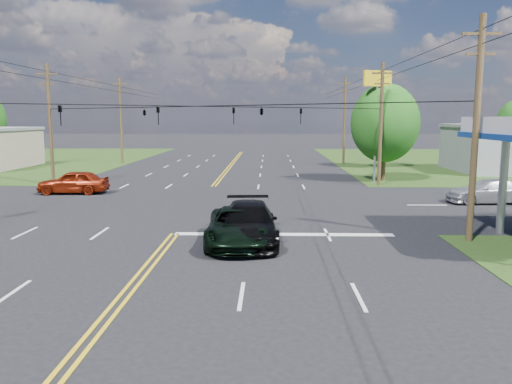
{
  "coord_description": "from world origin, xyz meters",
  "views": [
    {
      "loc": [
        4.31,
        -18.31,
        5.29
      ],
      "look_at": [
        3.68,
        6.0,
        1.68
      ],
      "focal_mm": 35.0,
      "sensor_mm": 36.0,
      "label": 1
    }
  ],
  "objects_px": {
    "pickup_dkgreen": "(238,226)",
    "pole_se": "(476,127)",
    "tree_right_a": "(385,123)",
    "pole_right_far": "(344,119)",
    "pole_ne": "(381,123)",
    "pole_left_far": "(121,119)",
    "pole_nw": "(50,123)",
    "suv_black": "(249,223)",
    "tree_right_b": "(382,128)"
  },
  "relations": [
    {
      "from": "pole_se",
      "to": "tree_right_a",
      "type": "bearing_deg",
      "value": 87.27
    },
    {
      "from": "pole_se",
      "to": "pole_ne",
      "type": "bearing_deg",
      "value": 90.0
    },
    {
      "from": "pole_right_far",
      "to": "tree_right_b",
      "type": "distance_m",
      "value": 5.4
    },
    {
      "from": "pole_left_far",
      "to": "pole_se",
      "type": "bearing_deg",
      "value": -54.9
    },
    {
      "from": "pole_nw",
      "to": "pickup_dkgreen",
      "type": "bearing_deg",
      "value": -49.57
    },
    {
      "from": "pole_right_far",
      "to": "suv_black",
      "type": "bearing_deg",
      "value": -104.31
    },
    {
      "from": "pole_nw",
      "to": "tree_right_a",
      "type": "xyz_separation_m",
      "value": [
        27.0,
        3.0,
        -0.05
      ]
    },
    {
      "from": "tree_right_a",
      "to": "pickup_dkgreen",
      "type": "bearing_deg",
      "value": -116.79
    },
    {
      "from": "pole_left_far",
      "to": "pole_nw",
      "type": "bearing_deg",
      "value": -90.0
    },
    {
      "from": "suv_black",
      "to": "pole_right_far",
      "type": "bearing_deg",
      "value": 72.29
    },
    {
      "from": "pole_right_far",
      "to": "tree_right_a",
      "type": "bearing_deg",
      "value": -86.42
    },
    {
      "from": "pole_nw",
      "to": "pole_left_far",
      "type": "bearing_deg",
      "value": 90.0
    },
    {
      "from": "pole_se",
      "to": "pole_left_far",
      "type": "xyz_separation_m",
      "value": [
        -26.0,
        37.0,
        0.25
      ]
    },
    {
      "from": "pole_ne",
      "to": "pickup_dkgreen",
      "type": "relative_size",
      "value": 1.72
    },
    {
      "from": "tree_right_b",
      "to": "pole_left_far",
      "type": "bearing_deg",
      "value": 172.28
    },
    {
      "from": "tree_right_a",
      "to": "pole_right_far",
      "type": "bearing_deg",
      "value": 93.58
    },
    {
      "from": "tree_right_a",
      "to": "tree_right_b",
      "type": "xyz_separation_m",
      "value": [
        2.5,
        12.0,
        -0.65
      ]
    },
    {
      "from": "tree_right_b",
      "to": "pole_ne",
      "type": "bearing_deg",
      "value": -103.13
    },
    {
      "from": "pickup_dkgreen",
      "to": "pole_nw",
      "type": "bearing_deg",
      "value": 128.35
    },
    {
      "from": "pickup_dkgreen",
      "to": "pole_ne",
      "type": "bearing_deg",
      "value": 59.9
    },
    {
      "from": "pickup_dkgreen",
      "to": "pole_se",
      "type": "bearing_deg",
      "value": 2.41
    },
    {
      "from": "pole_se",
      "to": "tree_right_b",
      "type": "relative_size",
      "value": 1.34
    },
    {
      "from": "pole_se",
      "to": "pole_ne",
      "type": "xyz_separation_m",
      "value": [
        0.0,
        18.0,
        0.0
      ]
    },
    {
      "from": "pole_ne",
      "to": "pole_left_far",
      "type": "distance_m",
      "value": 32.2
    },
    {
      "from": "pole_nw",
      "to": "pole_right_far",
      "type": "height_order",
      "value": "pole_right_far"
    },
    {
      "from": "suv_black",
      "to": "pole_nw",
      "type": "bearing_deg",
      "value": 128.42
    },
    {
      "from": "tree_right_a",
      "to": "pole_nw",
      "type": "bearing_deg",
      "value": -173.66
    },
    {
      "from": "pole_nw",
      "to": "tree_right_b",
      "type": "xyz_separation_m",
      "value": [
        29.5,
        15.0,
        -0.7
      ]
    },
    {
      "from": "pole_right_far",
      "to": "pickup_dkgreen",
      "type": "distance_m",
      "value": 39.33
    },
    {
      "from": "pole_se",
      "to": "tree_right_b",
      "type": "xyz_separation_m",
      "value": [
        3.5,
        33.0,
        -0.7
      ]
    },
    {
      "from": "pole_ne",
      "to": "tree_right_b",
      "type": "height_order",
      "value": "pole_ne"
    },
    {
      "from": "pole_right_far",
      "to": "suv_black",
      "type": "xyz_separation_m",
      "value": [
        -9.54,
        -37.4,
        -4.33
      ]
    },
    {
      "from": "pole_se",
      "to": "suv_black",
      "type": "bearing_deg",
      "value": -177.6
    },
    {
      "from": "pole_ne",
      "to": "pole_right_far",
      "type": "xyz_separation_m",
      "value": [
        0.0,
        19.0,
        0.25
      ]
    },
    {
      "from": "pole_nw",
      "to": "suv_black",
      "type": "relative_size",
      "value": 1.64
    },
    {
      "from": "pickup_dkgreen",
      "to": "suv_black",
      "type": "distance_m",
      "value": 0.6
    },
    {
      "from": "pole_se",
      "to": "suv_black",
      "type": "relative_size",
      "value": 1.64
    },
    {
      "from": "pole_ne",
      "to": "tree_right_a",
      "type": "bearing_deg",
      "value": 71.57
    },
    {
      "from": "pole_se",
      "to": "tree_right_b",
      "type": "height_order",
      "value": "pole_se"
    },
    {
      "from": "pole_nw",
      "to": "tree_right_b",
      "type": "relative_size",
      "value": 1.34
    },
    {
      "from": "pole_se",
      "to": "pole_nw",
      "type": "distance_m",
      "value": 31.62
    },
    {
      "from": "pole_nw",
      "to": "tree_right_b",
      "type": "distance_m",
      "value": 33.1
    },
    {
      "from": "pole_se",
      "to": "pole_left_far",
      "type": "height_order",
      "value": "pole_left_far"
    },
    {
      "from": "pole_se",
      "to": "pole_right_far",
      "type": "distance_m",
      "value": 37.0
    },
    {
      "from": "pole_ne",
      "to": "pole_left_far",
      "type": "relative_size",
      "value": 0.95
    },
    {
      "from": "pole_right_far",
      "to": "tree_right_a",
      "type": "distance_m",
      "value": 16.03
    },
    {
      "from": "tree_right_b",
      "to": "pickup_dkgreen",
      "type": "xyz_separation_m",
      "value": [
        -13.5,
        -33.78,
        -3.45
      ]
    },
    {
      "from": "pole_nw",
      "to": "pickup_dkgreen",
      "type": "relative_size",
      "value": 1.72
    },
    {
      "from": "pole_se",
      "to": "tree_right_a",
      "type": "xyz_separation_m",
      "value": [
        1.0,
        21.0,
        -0.05
      ]
    },
    {
      "from": "pole_se",
      "to": "pole_ne",
      "type": "relative_size",
      "value": 1.0
    }
  ]
}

